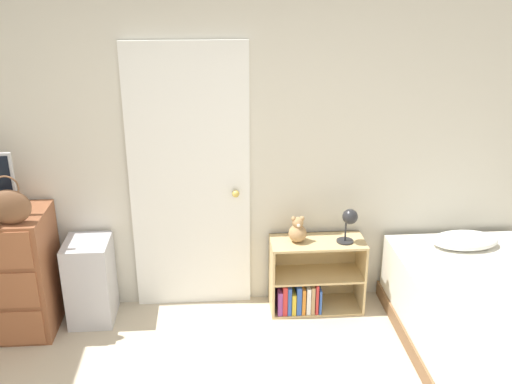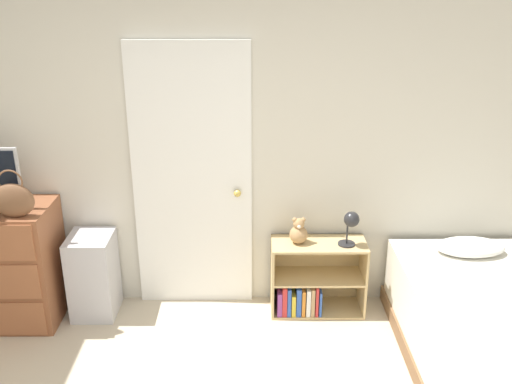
{
  "view_description": "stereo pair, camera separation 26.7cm",
  "coord_description": "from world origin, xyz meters",
  "px_view_note": "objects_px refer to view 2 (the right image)",
  "views": [
    {
      "loc": [
        0.15,
        -1.87,
        2.53
      ],
      "look_at": [
        0.44,
        1.95,
        1.03
      ],
      "focal_mm": 40.0,
      "sensor_mm": 36.0,
      "label": 1
    },
    {
      "loc": [
        0.42,
        -1.88,
        2.53
      ],
      "look_at": [
        0.44,
        1.95,
        1.03
      ],
      "focal_mm": 40.0,
      "sensor_mm": 36.0,
      "label": 2
    }
  ],
  "objects_px": {
    "bookshelf": "(309,284)",
    "desk_lamp": "(351,222)",
    "handbag": "(13,200)",
    "teddy_bear": "(299,232)",
    "storage_bin": "(94,275)",
    "bed": "(501,340)"
  },
  "relations": [
    {
      "from": "handbag",
      "to": "teddy_bear",
      "type": "relative_size",
      "value": 1.65
    },
    {
      "from": "teddy_bear",
      "to": "desk_lamp",
      "type": "xyz_separation_m",
      "value": [
        0.38,
        -0.05,
        0.1
      ]
    },
    {
      "from": "storage_bin",
      "to": "desk_lamp",
      "type": "xyz_separation_m",
      "value": [
        1.96,
        -0.02,
        0.45
      ]
    },
    {
      "from": "handbag",
      "to": "teddy_bear",
      "type": "distance_m",
      "value": 2.04
    },
    {
      "from": "handbag",
      "to": "storage_bin",
      "type": "distance_m",
      "value": 0.87
    },
    {
      "from": "teddy_bear",
      "to": "desk_lamp",
      "type": "height_order",
      "value": "desk_lamp"
    },
    {
      "from": "handbag",
      "to": "desk_lamp",
      "type": "xyz_separation_m",
      "value": [
        2.37,
        0.23,
        -0.28
      ]
    },
    {
      "from": "storage_bin",
      "to": "handbag",
      "type": "bearing_deg",
      "value": -148.67
    },
    {
      "from": "bookshelf",
      "to": "desk_lamp",
      "type": "bearing_deg",
      "value": -9.5
    },
    {
      "from": "desk_lamp",
      "to": "bed",
      "type": "relative_size",
      "value": 0.14
    },
    {
      "from": "desk_lamp",
      "to": "bookshelf",
      "type": "bearing_deg",
      "value": 170.5
    },
    {
      "from": "handbag",
      "to": "storage_bin",
      "type": "bearing_deg",
      "value": 31.33
    },
    {
      "from": "bookshelf",
      "to": "handbag",
      "type": "bearing_deg",
      "value": -172.46
    },
    {
      "from": "storage_bin",
      "to": "bed",
      "type": "relative_size",
      "value": 0.34
    },
    {
      "from": "storage_bin",
      "to": "desk_lamp",
      "type": "distance_m",
      "value": 2.01
    },
    {
      "from": "handbag",
      "to": "storage_bin",
      "type": "xyz_separation_m",
      "value": [
        0.41,
        0.25,
        -0.73
      ]
    },
    {
      "from": "handbag",
      "to": "teddy_bear",
      "type": "height_order",
      "value": "handbag"
    },
    {
      "from": "bookshelf",
      "to": "teddy_bear",
      "type": "relative_size",
      "value": 3.45
    },
    {
      "from": "storage_bin",
      "to": "teddy_bear",
      "type": "relative_size",
      "value": 3.12
    },
    {
      "from": "desk_lamp",
      "to": "handbag",
      "type": "bearing_deg",
      "value": -174.5
    },
    {
      "from": "bookshelf",
      "to": "desk_lamp",
      "type": "height_order",
      "value": "desk_lamp"
    },
    {
      "from": "storage_bin",
      "to": "bookshelf",
      "type": "height_order",
      "value": "storage_bin"
    }
  ]
}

